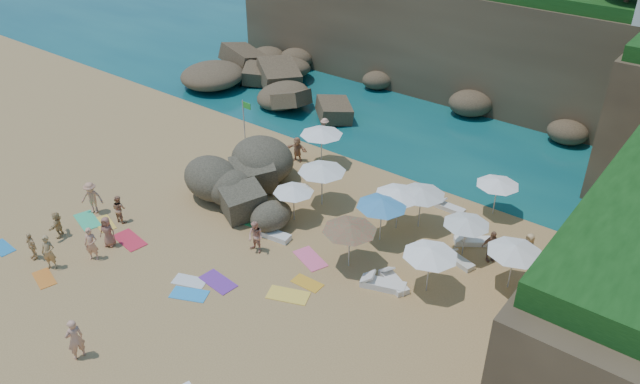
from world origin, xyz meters
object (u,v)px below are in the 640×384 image
Objects in this scene: parasol_1 at (322,168)px; person_stand_2 at (325,129)px; parasol_0 at (321,132)px; person_stand_0 at (91,244)px; person_stand_6 at (75,339)px; flag_pole at (245,120)px; lounger_0 at (450,208)px; person_stand_3 at (491,246)px; rock_outcrop at (254,194)px; parasol_2 at (498,182)px; person_stand_4 at (528,248)px; person_stand_5 at (297,149)px; person_stand_1 at (119,209)px.

parasol_1 is 8.10m from person_stand_2.
person_stand_0 is at bearing -101.80° from parasol_0.
person_stand_6 is (4.99, -4.23, 0.07)m from person_stand_0.
flag_pole reaches higher than lounger_0.
lounger_0 is 0.98× the size of person_stand_3.
parasol_1 is (3.75, 1.47, 2.28)m from rock_outcrop.
parasol_1 reaches higher than parasol_2.
flag_pole is at bearing 164.96° from parasol_1.
rock_outcrop is at bearing 41.93° from person_stand_0.
parasol_2 is at bearing 165.22° from person_stand_6.
parasol_2 reaches higher than person_stand_4.
parasol_0 is (4.78, 1.57, -0.01)m from flag_pole.
person_stand_4 is at bearing -44.06° from parasol_2.
parasol_1 is 1.38× the size of person_stand_6.
person_stand_4 is 15.28m from person_stand_5.
parasol_2 is (15.49, 2.83, -0.28)m from flag_pole.
person_stand_0 is 1.13× the size of person_stand_1.
person_stand_4 reaches higher than rock_outcrop.
person_stand_4 is (3.02, -2.92, -1.21)m from parasol_2.
parasol_2 is 4.38m from person_stand_4.
flag_pole is at bearing 62.34° from person_stand_0.
parasol_1 is 9.31m from parasol_2.
person_stand_5 is at bearing -160.88° from parasol_0.
lounger_0 is 1.06× the size of person_stand_1.
rock_outcrop is at bearing -150.23° from lounger_0.
rock_outcrop is 4.25× the size of person_stand_5.
person_stand_1 is at bearing -89.33° from flag_pole.
person_stand_2 is 15.22m from person_stand_3.
person_stand_6 is (3.90, -21.35, 0.18)m from person_stand_2.
person_stand_0 is (1.79, -12.72, -1.39)m from flag_pole.
parasol_0 is 1.36× the size of person_stand_6.
parasol_0 reaches higher than person_stand_4.
flag_pole is 1.55× the size of parasol_2.
person_stand_1 is 0.99× the size of person_stand_4.
parasol_2 is at bearing 165.92° from person_stand_4.
rock_outcrop is 5.66m from flag_pole.
flag_pole is 2.20× the size of person_stand_5.
lounger_0 is at bearing 7.43° from flag_pole.
person_stand_6 reaches higher than rock_outcrop.
parasol_0 is 1.56× the size of person_stand_3.
parasol_2 is at bearing 6.72° from parasol_0.
person_stand_0 is 1.05× the size of person_stand_3.
parasol_1 reaches higher than lounger_0.
parasol_1 reaches higher than person_stand_6.
parasol_0 is 4.55m from parasol_1.
lounger_0 is at bearing -6.51° from person_stand_5.
parasol_1 is 1.69× the size of person_stand_1.
parasol_0 reaches higher than person_stand_1.
parasol_0 reaches higher than person_stand_5.
person_stand_2 is 21.70m from person_stand_6.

